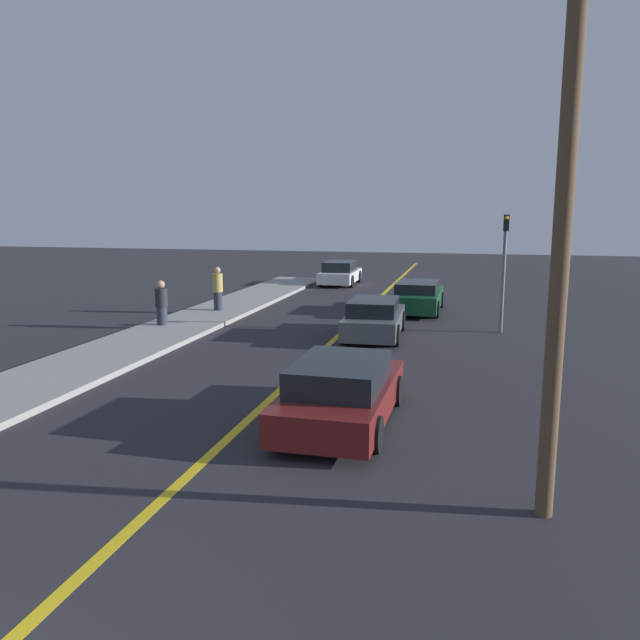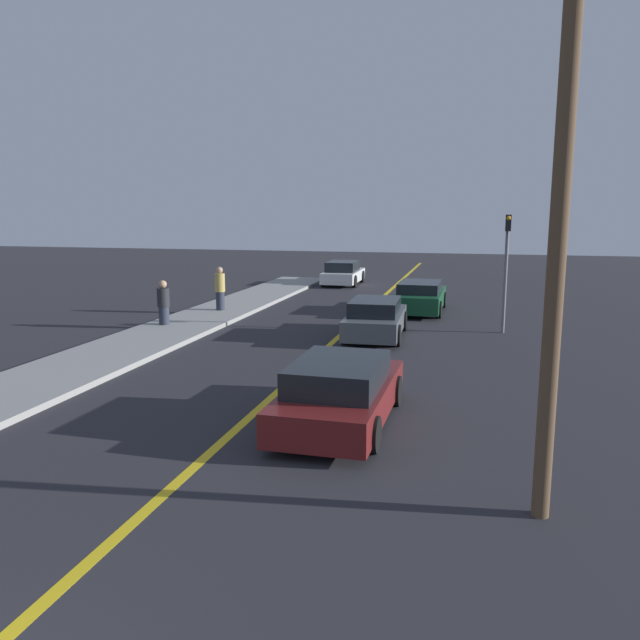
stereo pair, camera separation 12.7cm
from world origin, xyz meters
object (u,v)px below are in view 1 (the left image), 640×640
object	(u,v)px
car_near_right_lane	(341,392)
pedestrian_far_standing	(162,303)
traffic_light	(504,261)
car_parked_left_lot	(340,273)
pedestrian_by_sign	(218,289)
car_ahead_center	(374,319)
utility_pole	(561,245)
car_far_distant	(418,297)

from	to	relation	value
car_near_right_lane	pedestrian_far_standing	xyz separation A→B (m)	(-8.24, 8.29, 0.29)
pedestrian_far_standing	traffic_light	size ratio (longest dim) A/B	0.39
car_parked_left_lot	pedestrian_far_standing	bearing A→B (deg)	-103.92
car_parked_left_lot	traffic_light	xyz separation A→B (m)	(8.30, -12.53, 1.84)
pedestrian_far_standing	pedestrian_by_sign	world-z (taller)	pedestrian_by_sign
car_near_right_lane	pedestrian_far_standing	world-z (taller)	pedestrian_far_standing
pedestrian_far_standing	pedestrian_by_sign	xyz separation A→B (m)	(0.65, 3.54, 0.10)
pedestrian_far_standing	car_ahead_center	bearing A→B (deg)	2.27
traffic_light	utility_pole	distance (m)	13.50
car_far_distant	car_parked_left_lot	distance (m)	10.08
car_parked_left_lot	utility_pole	xyz separation A→B (m)	(8.34, -25.97, 3.10)
car_ahead_center	traffic_light	size ratio (longest dim) A/B	1.05
car_far_distant	pedestrian_far_standing	xyz separation A→B (m)	(-8.52, -5.96, 0.29)
car_ahead_center	car_parked_left_lot	xyz separation A→B (m)	(-4.16, 14.35, 0.01)
car_far_distant	pedestrian_far_standing	size ratio (longest dim) A/B	2.85
utility_pole	pedestrian_by_sign	bearing A→B (deg)	126.75
car_ahead_center	traffic_light	xyz separation A→B (m)	(4.14, 1.82, 1.84)
traffic_light	car_parked_left_lot	bearing A→B (deg)	123.54
car_near_right_lane	utility_pole	size ratio (longest dim) A/B	0.60
car_near_right_lane	pedestrian_by_sign	size ratio (longest dim) A/B	2.53
car_ahead_center	pedestrian_by_sign	world-z (taller)	pedestrian_by_sign
car_near_right_lane	car_parked_left_lot	size ratio (longest dim) A/B	1.06
car_near_right_lane	utility_pole	xyz separation A→B (m)	(3.51, -3.03, 3.10)
car_far_distant	pedestrian_by_sign	size ratio (longest dim) A/B	2.55
pedestrian_by_sign	utility_pole	xyz separation A→B (m)	(11.10, -14.87, 2.71)
car_ahead_center	car_far_distant	bearing A→B (deg)	78.14
traffic_light	pedestrian_by_sign	bearing A→B (deg)	172.66
pedestrian_far_standing	pedestrian_by_sign	bearing A→B (deg)	79.66
car_parked_left_lot	pedestrian_far_standing	distance (m)	15.04
car_far_distant	car_parked_left_lot	size ratio (longest dim) A/B	1.07
car_ahead_center	car_far_distant	world-z (taller)	car_ahead_center
car_parked_left_lot	traffic_light	size ratio (longest dim) A/B	1.04
car_parked_left_lot	car_far_distant	bearing A→B (deg)	-60.36
pedestrian_by_sign	traffic_light	bearing A→B (deg)	-7.34
pedestrian_far_standing	utility_pole	size ratio (longest dim) A/B	0.21
car_near_right_lane	car_ahead_center	xyz separation A→B (m)	(-0.67, 8.59, -0.00)
car_near_right_lane	pedestrian_far_standing	bearing A→B (deg)	135.66
car_ahead_center	traffic_light	bearing A→B (deg)	21.37
pedestrian_far_standing	utility_pole	distance (m)	16.56
car_ahead_center	traffic_light	distance (m)	4.89
pedestrian_far_standing	utility_pole	world-z (taller)	utility_pole
car_ahead_center	pedestrian_far_standing	xyz separation A→B (m)	(-7.57, -0.30, 0.29)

